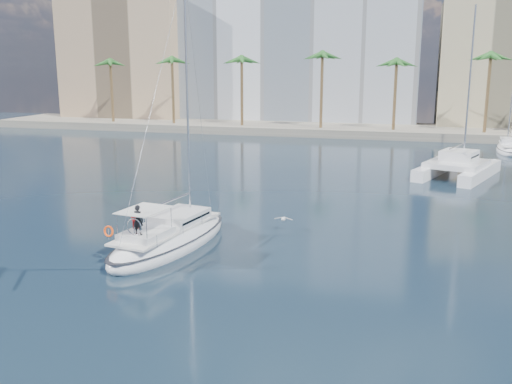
% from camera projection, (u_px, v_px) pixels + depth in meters
% --- Properties ---
extents(ground, '(160.00, 160.00, 0.00)m').
position_uv_depth(ground, '(240.00, 262.00, 31.01)').
color(ground, black).
rests_on(ground, ground).
extents(quay, '(120.00, 14.00, 1.20)m').
position_uv_depth(quay, '(356.00, 130.00, 88.22)').
color(quay, gray).
rests_on(quay, ground).
extents(building_modern, '(42.00, 16.00, 28.00)m').
position_uv_depth(building_modern, '(296.00, 44.00, 99.70)').
color(building_modern, white).
rests_on(building_modern, ground).
extents(building_tan_left, '(22.00, 14.00, 22.00)m').
position_uv_depth(building_tan_left, '(131.00, 61.00, 104.43)').
color(building_tan_left, tan).
rests_on(building_tan_left, ground).
extents(building_beige, '(20.00, 14.00, 20.00)m').
position_uv_depth(building_beige, '(506.00, 68.00, 88.87)').
color(building_beige, beige).
rests_on(building_beige, ground).
extents(palm_left, '(3.60, 3.60, 12.30)m').
position_uv_depth(palm_left, '(141.00, 66.00, 91.22)').
color(palm_left, brown).
rests_on(palm_left, ground).
extents(palm_centre, '(3.60, 3.60, 12.30)m').
position_uv_depth(palm_centre, '(355.00, 66.00, 82.34)').
color(palm_centre, brown).
rests_on(palm_centre, ground).
extents(main_sloop, '(5.23, 11.57, 16.57)m').
position_uv_depth(main_sloop, '(170.00, 238.00, 33.48)').
color(main_sloop, white).
rests_on(main_sloop, ground).
extents(catamaran, '(8.72, 11.99, 15.90)m').
position_uv_depth(catamaran, '(458.00, 165.00, 54.42)').
color(catamaran, white).
rests_on(catamaran, ground).
extents(seagull, '(1.22, 0.53, 0.23)m').
position_uv_depth(seagull, '(284.00, 219.00, 36.74)').
color(seagull, silver).
rests_on(seagull, ground).
extents(moored_yacht_a, '(3.37, 9.52, 11.90)m').
position_uv_depth(moored_yacht_a, '(508.00, 152.00, 69.97)').
color(moored_yacht_a, white).
rests_on(moored_yacht_a, ground).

